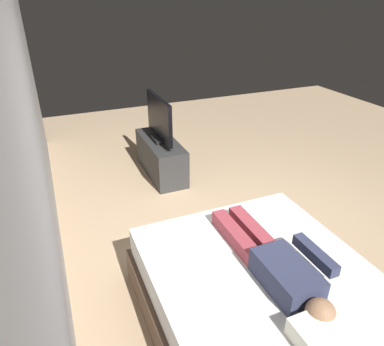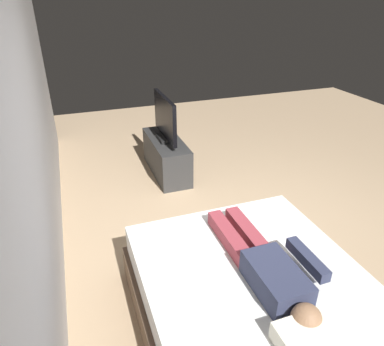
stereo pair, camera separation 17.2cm
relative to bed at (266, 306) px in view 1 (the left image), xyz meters
name	(u,v)px [view 1 (the left image)]	position (x,y,z in m)	size (l,w,h in m)	color
ground_plane	(259,239)	(0.96, -0.58, -0.26)	(10.00, 10.00, 0.00)	tan
back_wall	(27,123)	(1.36, 1.36, 1.14)	(6.40, 0.10, 2.80)	silver
bed	(266,306)	(0.00, 0.00, 0.00)	(1.92, 1.59, 0.54)	brown
person	(276,264)	(0.03, -0.07, 0.36)	(1.26, 0.46, 0.18)	#2D334C
remote	(308,244)	(0.18, -0.47, 0.29)	(0.15, 0.04, 0.02)	black
tv_stand	(161,157)	(2.75, -0.11, -0.01)	(1.10, 0.40, 0.50)	#2D2D2D
tv	(159,120)	(2.75, -0.11, 0.52)	(0.88, 0.20, 0.59)	black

